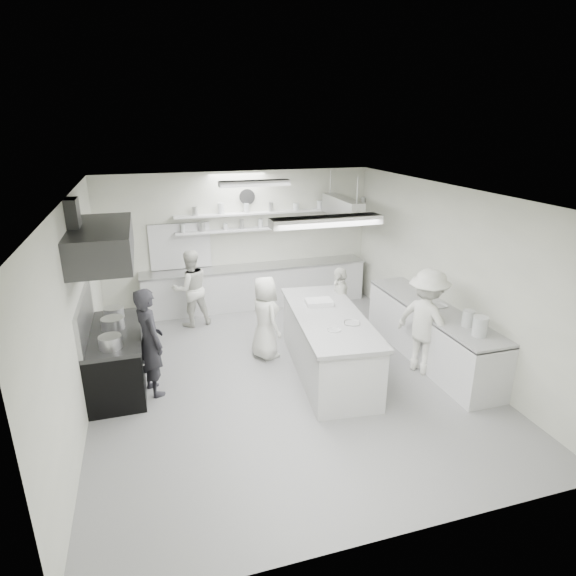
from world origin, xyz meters
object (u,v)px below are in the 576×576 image
object	(u,v)px
back_counter	(256,286)
cook_back	(191,288)
right_counter	(430,334)
cook_stove	(150,342)
stove	(117,360)
prep_island	(328,345)

from	to	relation	value
back_counter	cook_back	xyz separation A→B (m)	(-1.52, -0.69, 0.34)
right_counter	cook_stove	world-z (taller)	cook_stove
stove	cook_back	size ratio (longest dim) A/B	1.13
back_counter	prep_island	distance (m)	3.37
back_counter	right_counter	size ratio (longest dim) A/B	1.52
prep_island	cook_back	size ratio (longest dim) A/B	1.69
stove	right_counter	size ratio (longest dim) A/B	0.55
cook_stove	back_counter	bearing A→B (deg)	-57.77
prep_island	stove	bearing A→B (deg)	176.89
back_counter	prep_island	world-z (taller)	prep_island
right_counter	cook_stove	bearing A→B (deg)	176.85
cook_stove	cook_back	xyz separation A→B (m)	(0.86, 2.45, -0.06)
back_counter	cook_stove	world-z (taller)	cook_stove
prep_island	right_counter	bearing A→B (deg)	4.30
back_counter	right_counter	xyz separation A→B (m)	(2.35, -3.40, 0.01)
stove	cook_back	bearing A→B (deg)	56.77
cook_back	back_counter	bearing A→B (deg)	-168.05
cook_stove	right_counter	bearing A→B (deg)	-113.84
stove	right_counter	bearing A→B (deg)	-6.52
right_counter	cook_stove	xyz separation A→B (m)	(-4.72, 0.26, 0.39)
right_counter	stove	bearing A→B (deg)	173.48
stove	right_counter	world-z (taller)	right_counter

